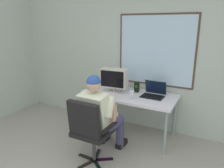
# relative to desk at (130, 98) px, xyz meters

# --- Properties ---
(wall_rear) EXTENTS (5.63, 0.08, 2.83)m
(wall_rear) POSITION_rel_desk_xyz_m (0.18, 0.44, 0.74)
(wall_rear) COLOR #B1BFB1
(wall_rear) RESTS_ON ground
(desk) EXTENTS (1.52, 0.77, 0.73)m
(desk) POSITION_rel_desk_xyz_m (0.00, 0.00, 0.00)
(desk) COLOR gray
(desk) RESTS_ON ground
(office_chair) EXTENTS (0.58, 0.53, 0.95)m
(office_chair) POSITION_rel_desk_xyz_m (-0.14, -1.03, -0.12)
(office_chair) COLOR black
(office_chair) RESTS_ON ground
(person_seated) EXTENTS (0.54, 0.78, 1.24)m
(person_seated) POSITION_rel_desk_xyz_m (-0.13, -0.77, -0.02)
(person_seated) COLOR #413E61
(person_seated) RESTS_ON ground
(crt_monitor) EXTENTS (0.46, 0.23, 0.41)m
(crt_monitor) POSITION_rel_desk_xyz_m (-0.29, 0.00, 0.30)
(crt_monitor) COLOR beige
(crt_monitor) RESTS_ON desk
(laptop) EXTENTS (0.36, 0.32, 0.24)m
(laptop) POSITION_rel_desk_xyz_m (0.38, 0.10, 0.12)
(laptop) COLOR black
(laptop) RESTS_ON desk
(wine_glass) EXTENTS (0.07, 0.07, 0.14)m
(wine_glass) POSITION_rel_desk_xyz_m (0.12, -0.21, 0.16)
(wine_glass) COLOR silver
(wine_glass) RESTS_ON desk
(desk_speaker) EXTENTS (0.08, 0.08, 0.17)m
(desk_speaker) POSITION_rel_desk_xyz_m (0.05, 0.17, 0.14)
(desk_speaker) COLOR black
(desk_speaker) RESTS_ON desk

